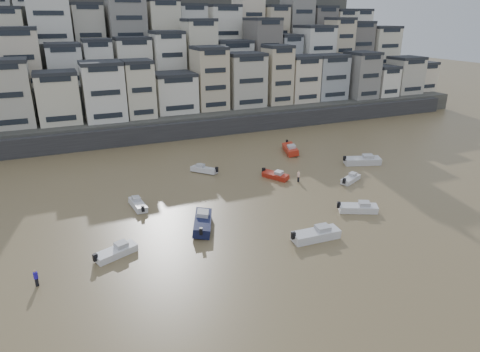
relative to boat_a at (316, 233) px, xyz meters
name	(u,v)px	position (x,y,z in m)	size (l,w,h in m)	color
harbor_wall	(180,130)	(-2.20, 47.56, 0.91)	(140.00, 3.00, 3.50)	#38383A
hillside	(155,57)	(2.53, 87.40, 12.17)	(141.04, 66.00, 50.00)	#4C4C47
boat_a	(316,233)	(0.00, 0.00, 0.00)	(6.16, 2.02, 1.68)	silver
boat_b	(358,207)	(9.06, 4.00, -0.11)	(5.37, 1.76, 1.46)	silver
boat_c	(202,221)	(-10.89, 7.88, 0.09)	(6.79, 2.22, 1.85)	#12173A
boat_d	(351,178)	(14.90, 13.20, -0.21)	(4.59, 1.50, 1.25)	silver
boat_e	(275,175)	(4.92, 19.01, -0.19)	(4.74, 1.55, 1.29)	#A82314
boat_f	(138,203)	(-16.91, 16.70, -0.19)	(4.81, 1.57, 1.31)	silver
boat_g	(363,159)	(21.83, 19.11, 0.08)	(6.73, 2.20, 1.83)	silver
boat_h	(204,169)	(-4.37, 26.14, -0.17)	(4.88, 1.60, 1.33)	silver
boat_i	(290,148)	(13.82, 29.86, 0.05)	(6.54, 2.14, 1.78)	#B42716
boat_j	(116,251)	(-21.41, 5.36, -0.16)	(4.96, 1.62, 1.35)	white
person_blue	(36,278)	(-29.07, 2.96, 0.03)	(0.44, 0.44, 1.74)	#2618B4
person_pink	(298,176)	(7.53, 16.41, 0.03)	(0.44, 0.44, 1.74)	beige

